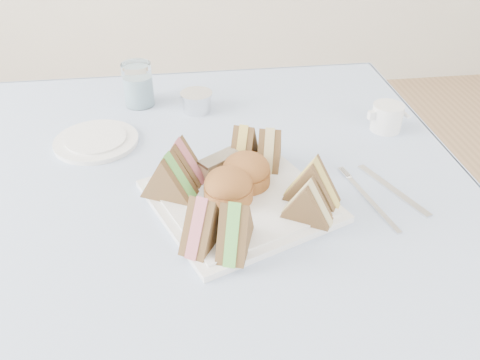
{
  "coord_description": "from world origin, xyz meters",
  "views": [
    {
      "loc": [
        -0.03,
        -0.77,
        1.29
      ],
      "look_at": [
        0.07,
        -0.08,
        0.8
      ],
      "focal_mm": 38.0,
      "sensor_mm": 36.0,
      "label": 1
    }
  ],
  "objects": [
    {
      "name": "table",
      "position": [
        0.0,
        0.0,
        0.37
      ],
      "size": [
        0.9,
        0.9,
        0.74
      ],
      "primitive_type": "cube",
      "color": "brown",
      "rests_on": "floor"
    },
    {
      "name": "tablecloth",
      "position": [
        0.0,
        0.0,
        0.74
      ],
      "size": [
        1.02,
        1.02,
        0.01
      ],
      "primitive_type": "cube",
      "color": "#AFC9E5",
      "rests_on": "table"
    },
    {
      "name": "serving_plate",
      "position": [
        0.07,
        -0.08,
        0.75
      ],
      "size": [
        0.36,
        0.36,
        0.01
      ],
      "primitive_type": "cube",
      "rotation": [
        0.0,
        0.0,
        0.39
      ],
      "color": "white",
      "rests_on": "tablecloth"
    },
    {
      "name": "sandwich_fl_a",
      "position": [
        -0.0,
        -0.18,
        0.8
      ],
      "size": [
        0.09,
        0.1,
        0.08
      ],
      "primitive_type": null,
      "rotation": [
        0.0,
        0.0,
        1.02
      ],
      "color": "brown",
      "rests_on": "serving_plate"
    },
    {
      "name": "sandwich_fl_b",
      "position": [
        0.04,
        -0.2,
        0.8
      ],
      "size": [
        0.07,
        0.1,
        0.08
      ],
      "primitive_type": null,
      "rotation": [
        0.0,
        0.0,
        1.25
      ],
      "color": "brown",
      "rests_on": "serving_plate"
    },
    {
      "name": "sandwich_fr_a",
      "position": [
        0.19,
        -0.1,
        0.8
      ],
      "size": [
        0.11,
        0.09,
        0.09
      ],
      "primitive_type": null,
      "rotation": [
        0.0,
        0.0,
        -0.52
      ],
      "color": "brown",
      "rests_on": "serving_plate"
    },
    {
      "name": "sandwich_fr_b",
      "position": [
        0.17,
        -0.15,
        0.8
      ],
      "size": [
        0.09,
        0.08,
        0.07
      ],
      "primitive_type": null,
      "rotation": [
        0.0,
        0.0,
        -0.53
      ],
      "color": "brown",
      "rests_on": "serving_plate"
    },
    {
      "name": "sandwich_bl_a",
      "position": [
        -0.05,
        -0.05,
        0.8
      ],
      "size": [
        0.11,
        0.08,
        0.09
      ],
      "primitive_type": null,
      "rotation": [
        0.0,
        0.0,
        2.67
      ],
      "color": "brown",
      "rests_on": "serving_plate"
    },
    {
      "name": "sandwich_bl_b",
      "position": [
        -0.03,
        -0.01,
        0.8
      ],
      "size": [
        0.11,
        0.08,
        0.08
      ],
      "primitive_type": null,
      "rotation": [
        0.0,
        0.0,
        2.71
      ],
      "color": "brown",
      "rests_on": "serving_plate"
    },
    {
      "name": "sandwich_br_a",
      "position": [
        0.14,
        0.02,
        0.8
      ],
      "size": [
        0.06,
        0.09,
        0.08
      ],
      "primitive_type": null,
      "rotation": [
        0.0,
        0.0,
        -1.84
      ],
      "color": "brown",
      "rests_on": "serving_plate"
    },
    {
      "name": "sandwich_br_b",
      "position": [
        0.09,
        0.04,
        0.8
      ],
      "size": [
        0.07,
        0.09,
        0.08
      ],
      "primitive_type": null,
      "rotation": [
        0.0,
        0.0,
        -1.97
      ],
      "color": "brown",
      "rests_on": "serving_plate"
    },
    {
      "name": "scone_left",
      "position": [
        0.05,
        -0.08,
        0.79
      ],
      "size": [
        0.11,
        0.11,
        0.06
      ],
      "primitive_type": "cylinder",
      "rotation": [
        0.0,
        0.0,
        0.3
      ],
      "color": "brown",
      "rests_on": "serving_plate"
    },
    {
      "name": "scone_right",
      "position": [
        0.08,
        -0.04,
        0.79
      ],
      "size": [
        0.12,
        0.12,
        0.06
      ],
      "primitive_type": "cylinder",
      "rotation": [
        0.0,
        0.0,
        0.69
      ],
      "color": "brown",
      "rests_on": "serving_plate"
    },
    {
      "name": "pastry_slice",
      "position": [
        0.04,
        0.0,
        0.78
      ],
      "size": [
        0.08,
        0.07,
        0.04
      ],
      "primitive_type": "cube",
      "rotation": [
        0.0,
        0.0,
        0.6
      ],
      "color": "tan",
      "rests_on": "serving_plate"
    },
    {
      "name": "side_plate",
      "position": [
        -0.2,
        0.17,
        0.75
      ],
      "size": [
        0.19,
        0.19,
        0.01
      ],
      "primitive_type": "cylinder",
      "rotation": [
        0.0,
        0.0,
        -0.11
      ],
      "color": "white",
      "rests_on": "tablecloth"
    },
    {
      "name": "water_glass",
      "position": [
        -0.12,
        0.34,
        0.8
      ],
      "size": [
        0.08,
        0.08,
        0.1
      ],
      "primitive_type": "cylinder",
      "rotation": [
        0.0,
        0.0,
        0.27
      ],
      "color": "white",
      "rests_on": "tablecloth"
    },
    {
      "name": "tea_strainer",
      "position": [
        0.01,
        0.29,
        0.77
      ],
      "size": [
        0.08,
        0.08,
        0.04
      ],
      "primitive_type": "cylinder",
      "rotation": [
        0.0,
        0.0,
        -0.11
      ],
      "color": "silver",
      "rests_on": "tablecloth"
    },
    {
      "name": "knife",
      "position": [
        0.35,
        -0.08,
        0.75
      ],
      "size": [
        0.08,
        0.17,
        0.0
      ],
      "primitive_type": "cube",
      "rotation": [
        0.0,
        0.0,
        0.38
      ],
      "color": "silver",
      "rests_on": "tablecloth"
    },
    {
      "name": "fork",
      "position": [
        0.29,
        -0.11,
        0.75
      ],
      "size": [
        0.04,
        0.17,
        0.0
      ],
      "primitive_type": "cube",
      "rotation": [
        0.0,
        0.0,
        0.2
      ],
      "color": "silver",
      "rests_on": "tablecloth"
    },
    {
      "name": "creamer_jug",
      "position": [
        0.41,
        0.14,
        0.78
      ],
      "size": [
        0.08,
        0.08,
        0.06
      ],
      "primitive_type": "cylinder",
      "rotation": [
        0.0,
        0.0,
        0.18
      ],
      "color": "white",
      "rests_on": "tablecloth"
    }
  ]
}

